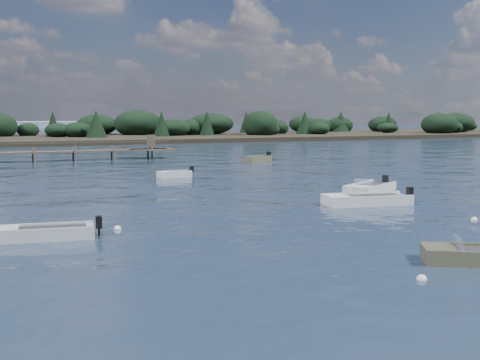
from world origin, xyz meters
name	(u,v)px	position (x,y,z in m)	size (l,w,h in m)	color
ground	(97,153)	(0.00, 60.00, 0.00)	(400.00, 400.00, 0.00)	#152132
dinghy_mid_white_a	(366,202)	(5.16, 7.90, 0.16)	(5.30, 2.68, 1.22)	silver
dinghy_mid_grey	(45,235)	(-12.35, 5.48, 0.14)	(4.28, 2.04, 1.06)	#ACB0B4
dinghy_mid_white_b	(370,190)	(8.48, 12.13, 0.16)	(4.83, 3.80, 1.23)	silver
tender_far_white	(174,175)	(-0.11, 26.48, 0.15)	(3.03, 1.28, 1.03)	silver
tender_far_grey_b	(258,160)	(13.01, 38.23, 0.18)	(3.67, 2.55, 1.26)	brown
buoy_a	(422,280)	(-2.53, -5.55, 0.00)	(0.32, 0.32, 0.32)	white
buoy_b	(474,220)	(6.86, 1.66, 0.00)	(0.32, 0.32, 0.32)	white
buoy_c	(118,229)	(-9.21, 6.32, 0.00)	(0.32, 0.32, 0.32)	white
buoy_e	(171,175)	(0.16, 28.20, 0.00)	(0.32, 0.32, 0.32)	white
buoy_extra_a	(350,190)	(8.00, 13.64, 0.00)	(0.32, 0.32, 0.32)	white
far_headland	(181,129)	(25.00, 100.00, 1.96)	(190.00, 40.00, 5.80)	black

